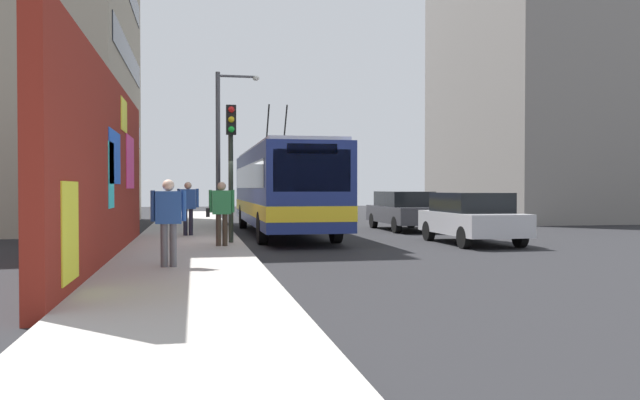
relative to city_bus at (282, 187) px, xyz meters
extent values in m
plane|color=#232326|center=(-3.87, 1.80, -1.77)|extent=(80.00, 80.00, 0.00)
cube|color=#ADA8A0|center=(-3.87, 3.40, -1.70)|extent=(48.00, 3.20, 0.15)
cube|color=maroon|center=(-7.97, 5.15, 0.39)|extent=(13.80, 0.30, 4.32)
cube|color=blue|center=(-7.85, 4.99, 0.66)|extent=(2.10, 0.02, 1.23)
cube|color=#F2338C|center=(-4.26, 4.99, 0.69)|extent=(2.12, 0.02, 1.50)
cube|color=yellow|center=(-13.27, 4.99, -0.69)|extent=(1.26, 0.02, 1.49)
cube|color=#33D8E5|center=(-8.53, 4.99, 0.24)|extent=(0.89, 0.02, 1.46)
cube|color=yellow|center=(-5.83, 4.99, 1.86)|extent=(1.37, 0.02, 0.85)
cube|color=black|center=(6.40, 6.05, 2.63)|extent=(11.36, 0.04, 1.10)
cube|color=black|center=(6.40, 6.05, 5.83)|extent=(11.36, 0.04, 1.10)
cube|color=gray|center=(9.20, -15.20, 5.96)|extent=(12.56, 7.65, 15.46)
cube|color=black|center=(9.20, -19.05, 2.63)|extent=(10.67, 0.04, 1.10)
cube|color=black|center=(9.20, -19.05, 5.83)|extent=(10.67, 0.04, 1.10)
cube|color=black|center=(9.20, -19.05, 9.03)|extent=(10.67, 0.04, 1.10)
cube|color=navy|center=(0.01, 0.00, -0.02)|extent=(12.16, 2.55, 2.61)
cube|color=silver|center=(0.01, 0.00, 1.35)|extent=(11.67, 2.35, 0.12)
cube|color=yellow|center=(0.01, 0.00, -0.77)|extent=(12.18, 2.57, 0.44)
cube|color=black|center=(-6.05, 0.00, 0.44)|extent=(0.04, 2.17, 1.17)
cube|color=black|center=(0.01, 0.00, 0.37)|extent=(11.19, 2.58, 0.83)
cube|color=orange|center=(-6.04, 0.00, 1.04)|extent=(0.06, 1.40, 0.28)
cylinder|color=black|center=(1.83, -0.35, 2.19)|extent=(1.43, 0.06, 2.00)
cylinder|color=black|center=(1.83, 0.35, 2.19)|extent=(1.43, 0.06, 2.00)
cylinder|color=black|center=(-3.89, -1.16, -1.27)|extent=(1.00, 0.28, 1.00)
cylinder|color=black|center=(-3.89, 1.16, -1.27)|extent=(1.00, 0.28, 1.00)
cylinder|color=black|center=(3.90, -1.16, -1.27)|extent=(1.00, 0.28, 1.00)
cylinder|color=black|center=(3.90, 1.16, -1.27)|extent=(1.00, 0.28, 1.00)
cube|color=#B7B7BC|center=(-4.98, -5.20, -1.12)|extent=(4.22, 1.93, 0.66)
cube|color=black|center=(-4.90, -5.20, -0.49)|extent=(2.53, 1.74, 0.60)
cylinder|color=black|center=(-6.37, -6.06, -1.45)|extent=(0.64, 0.22, 0.64)
cylinder|color=black|center=(-6.37, -4.34, -1.45)|extent=(0.64, 0.22, 0.64)
cylinder|color=black|center=(-3.59, -6.06, -1.45)|extent=(0.64, 0.22, 0.64)
cylinder|color=black|center=(-3.59, -4.34, -1.45)|extent=(0.64, 0.22, 0.64)
cube|color=#38383D|center=(1.42, -5.20, -1.12)|extent=(4.76, 1.89, 0.66)
cube|color=black|center=(1.52, -5.20, -0.49)|extent=(2.85, 1.70, 0.60)
cylinder|color=black|center=(-0.15, -6.04, -1.45)|extent=(0.64, 0.22, 0.64)
cylinder|color=black|center=(-0.15, -4.36, -1.45)|extent=(0.64, 0.22, 0.64)
cylinder|color=black|center=(2.99, -6.04, -1.45)|extent=(0.64, 0.22, 0.64)
cylinder|color=black|center=(2.99, -4.36, -1.45)|extent=(0.64, 0.22, 0.64)
cylinder|color=#595960|center=(-10.24, 3.60, -1.19)|extent=(0.14, 0.14, 0.86)
cylinder|color=#595960|center=(-10.24, 3.78, -1.19)|extent=(0.14, 0.14, 0.86)
cube|color=#264C99|center=(-10.24, 3.69, -0.43)|extent=(0.22, 0.50, 0.65)
cylinder|color=#264C99|center=(-10.24, 3.39, -0.40)|extent=(0.09, 0.09, 0.62)
cylinder|color=#264C99|center=(-10.24, 3.99, -0.40)|extent=(0.09, 0.09, 0.62)
sphere|color=beige|center=(-10.24, 3.69, 0.01)|extent=(0.23, 0.23, 0.23)
cylinder|color=#3F3326|center=(-5.79, 2.37, -1.19)|extent=(0.14, 0.14, 0.86)
cylinder|color=#3F3326|center=(-5.79, 2.54, -1.19)|extent=(0.14, 0.14, 0.86)
cube|color=#338C4C|center=(-5.79, 2.46, -0.44)|extent=(0.22, 0.50, 0.65)
cylinder|color=#338C4C|center=(-5.79, 2.16, -0.41)|extent=(0.09, 0.09, 0.61)
cylinder|color=#338C4C|center=(-5.79, 2.76, -0.41)|extent=(0.09, 0.09, 0.61)
sphere|color=tan|center=(-5.79, 2.46, 0.00)|extent=(0.23, 0.23, 0.23)
cube|color=black|center=(-5.79, 2.83, -0.71)|extent=(0.14, 0.10, 0.24)
cylinder|color=#1E1E2D|center=(-1.74, 3.30, -1.18)|extent=(0.14, 0.14, 0.88)
cylinder|color=#1E1E2D|center=(-1.74, 3.48, -1.18)|extent=(0.14, 0.14, 0.88)
cube|color=#264C99|center=(-1.74, 3.39, -0.42)|extent=(0.22, 0.51, 0.66)
cylinder|color=#264C99|center=(-1.74, 3.08, -0.38)|extent=(0.09, 0.09, 0.62)
cylinder|color=#264C99|center=(-1.74, 3.70, -0.38)|extent=(0.09, 0.09, 0.62)
sphere|color=tan|center=(-1.74, 3.39, 0.03)|extent=(0.24, 0.24, 0.24)
cylinder|color=#2D382D|center=(-4.75, 2.15, 0.36)|extent=(0.14, 0.14, 3.97)
cube|color=black|center=(-4.97, 2.15, 1.89)|extent=(0.20, 0.28, 0.84)
sphere|color=red|center=(-5.08, 2.15, 2.17)|extent=(0.18, 0.18, 0.18)
sphere|color=yellow|center=(-5.08, 2.15, 1.89)|extent=(0.18, 0.18, 0.18)
sphere|color=green|center=(-5.08, 2.15, 1.61)|extent=(0.18, 0.18, 0.18)
cylinder|color=#4C4C51|center=(2.45, 2.25, 1.48)|extent=(0.18, 0.18, 6.20)
cylinder|color=#4C4C51|center=(2.45, 1.49, 4.43)|extent=(0.10, 1.52, 0.10)
ellipsoid|color=silver|center=(2.45, 0.73, 4.38)|extent=(0.44, 0.28, 0.20)
camera|label=1|loc=(-23.18, 3.18, -0.04)|focal=35.58mm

